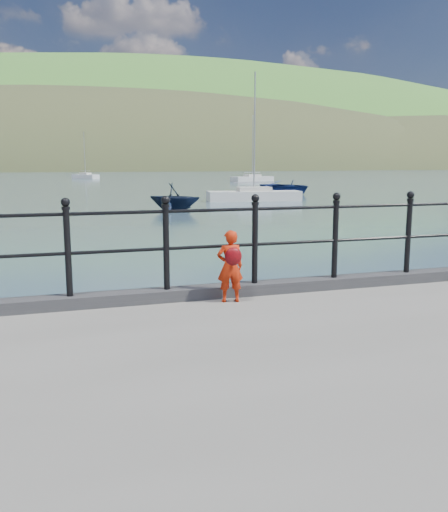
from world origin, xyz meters
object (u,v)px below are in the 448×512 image
object	(u,v)px
child	(230,266)
sailboat_deep	(85,177)
launch_navy	(174,197)
sailboat_near	(254,196)
sailboat_far	(252,179)
railing	(212,235)
launch_blue	(286,187)

from	to	relation	value
child	sailboat_deep	size ratio (longest dim) A/B	0.12
launch_navy	sailboat_near	distance (m)	9.63
launch_navy	sailboat_far	world-z (taller)	sailboat_far
railing	sailboat_deep	world-z (taller)	sailboat_deep
railing	launch_blue	xyz separation A→B (m)	(17.74, 37.48, -1.22)
railing	child	size ratio (longest dim) A/B	19.68
railing	sailboat_far	xyz separation A→B (m)	(25.65, 67.12, -1.48)
launch_navy	sailboat_near	xyz separation A→B (m)	(7.23, 6.34, -0.46)
sailboat_far	child	bearing A→B (deg)	-130.13
sailboat_deep	sailboat_far	bearing A→B (deg)	8.85
launch_blue	sailboat_far	size ratio (longest dim) A/B	0.61
railing	launch_navy	size ratio (longest dim) A/B	5.97
launch_blue	railing	bearing A→B (deg)	-129.84
railing	sailboat_near	distance (m)	32.25
railing	sailboat_near	world-z (taller)	sailboat_near
launch_blue	launch_navy	xyz separation A→B (m)	(-13.08, -13.89, 0.20)
launch_blue	sailboat_far	xyz separation A→B (m)	(7.91, 29.64, -0.26)
child	sailboat_deep	xyz separation A→B (m)	(3.37, 88.70, -1.13)
railing	sailboat_far	distance (m)	71.87
sailboat_deep	child	bearing A→B (deg)	-39.46
railing	launch_navy	world-z (taller)	railing
railing	sailboat_near	bearing A→B (deg)	68.35
sailboat_deep	sailboat_near	world-z (taller)	sailboat_near
launch_blue	sailboat_far	world-z (taller)	sailboat_far
railing	launch_navy	distance (m)	24.07
railing	sailboat_deep	bearing A→B (deg)	87.72
child	sailboat_near	world-z (taller)	sailboat_near
child	launch_navy	xyz separation A→B (m)	(4.50, 23.91, -0.67)
launch_navy	sailboat_far	xyz separation A→B (m)	(20.99, 43.53, -0.46)
launch_navy	launch_blue	bearing A→B (deg)	-6.12
launch_blue	sailboat_near	distance (m)	9.56
child	sailboat_near	distance (m)	32.47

